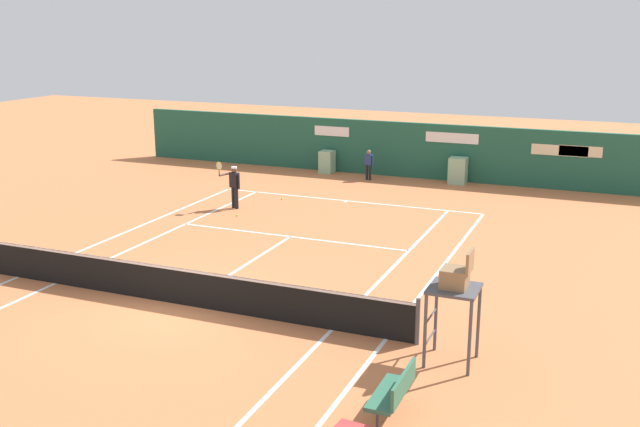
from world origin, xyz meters
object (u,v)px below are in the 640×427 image
(tennis_ball_mid_court, at_px, (282,199))
(tennis_ball_by_sideline, at_px, (237,215))
(umpire_chair, at_px, (455,287))
(player_on_baseline, at_px, (234,183))
(ball_kid_centre_post, at_px, (369,163))
(player_bench, at_px, (394,390))

(tennis_ball_mid_court, bearing_deg, tennis_ball_by_sideline, -97.85)
(umpire_chair, relative_size, player_on_baseline, 1.34)
(ball_kid_centre_post, bearing_deg, player_bench, 118.37)
(tennis_ball_mid_court, xyz_separation_m, tennis_ball_by_sideline, (-0.40, -2.92, 0.00))
(ball_kid_centre_post, relative_size, tennis_ball_by_sideline, 19.77)
(umpire_chair, relative_size, tennis_ball_mid_court, 36.04)
(umpire_chair, height_order, player_bench, umpire_chair)
(tennis_ball_by_sideline, bearing_deg, umpire_chair, -41.43)
(umpire_chair, bearing_deg, player_on_baseline, 47.37)
(ball_kid_centre_post, bearing_deg, player_on_baseline, 74.13)
(player_bench, distance_m, ball_kid_centre_post, 20.01)
(player_bench, bearing_deg, player_on_baseline, 39.39)
(player_bench, xyz_separation_m, tennis_ball_by_sideline, (-9.27, 11.11, -0.48))
(umpire_chair, distance_m, player_bench, 2.80)
(ball_kid_centre_post, distance_m, tennis_ball_by_sideline, 8.06)
(umpire_chair, bearing_deg, tennis_ball_by_sideline, 48.57)
(player_bench, relative_size, ball_kid_centre_post, 1.02)
(ball_kid_centre_post, xyz_separation_m, tennis_ball_mid_court, (-1.97, -4.75, -0.74))
(player_bench, distance_m, tennis_ball_by_sideline, 14.48)
(umpire_chair, bearing_deg, ball_kid_centre_post, 24.39)
(umpire_chair, bearing_deg, tennis_ball_mid_court, 39.03)
(player_on_baseline, xyz_separation_m, tennis_ball_mid_court, (1.03, 1.97, -0.93))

